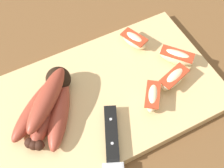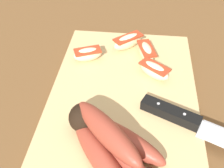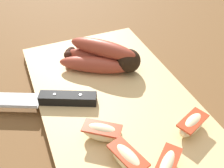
% 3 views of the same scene
% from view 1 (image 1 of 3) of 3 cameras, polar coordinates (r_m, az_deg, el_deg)
% --- Properties ---
extents(ground_plane, '(6.00, 6.00, 0.00)m').
position_cam_1_polar(ground_plane, '(0.63, 0.21, -3.70)').
color(ground_plane, brown).
extents(cutting_board, '(0.45, 0.26, 0.02)m').
position_cam_1_polar(cutting_board, '(0.62, -1.77, -2.51)').
color(cutting_board, tan).
rests_on(cutting_board, ground_plane).
extents(banana_bunch, '(0.15, 0.16, 0.06)m').
position_cam_1_polar(banana_bunch, '(0.59, -11.05, -3.55)').
color(banana_bunch, black).
rests_on(banana_bunch, cutting_board).
extents(chefs_knife, '(0.14, 0.27, 0.02)m').
position_cam_1_polar(chefs_knife, '(0.55, 0.22, -13.33)').
color(chefs_knife, silver).
rests_on(chefs_knife, cutting_board).
extents(apple_wedge_near, '(0.06, 0.07, 0.03)m').
position_cam_1_polar(apple_wedge_near, '(0.60, 7.09, -2.25)').
color(apple_wedge_near, beige).
rests_on(apple_wedge_near, cutting_board).
extents(apple_wedge_middle, '(0.05, 0.06, 0.03)m').
position_cam_1_polar(apple_wedge_middle, '(0.68, 3.87, 7.71)').
color(apple_wedge_middle, beige).
rests_on(apple_wedge_middle, cutting_board).
extents(apple_wedge_far, '(0.07, 0.04, 0.03)m').
position_cam_1_polar(apple_wedge_far, '(0.63, 10.79, 0.97)').
color(apple_wedge_far, beige).
rests_on(apple_wedge_far, cutting_board).
extents(apple_wedge_extra, '(0.06, 0.07, 0.03)m').
position_cam_1_polar(apple_wedge_extra, '(0.66, 11.28, 4.68)').
color(apple_wedge_extra, beige).
rests_on(apple_wedge_extra, cutting_board).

